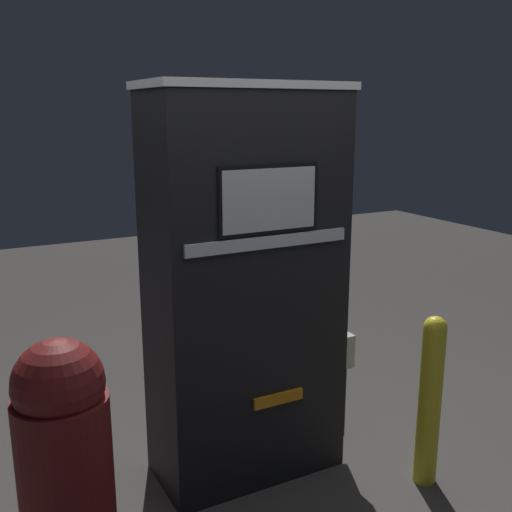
# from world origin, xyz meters

# --- Properties ---
(ground_plane) EXTENTS (14.00, 14.00, 0.00)m
(ground_plane) POSITION_xyz_m (0.00, 0.00, 0.00)
(ground_plane) COLOR #423F3D
(gas_pump) EXTENTS (1.13, 0.56, 2.19)m
(gas_pump) POSITION_xyz_m (0.00, 0.26, 1.10)
(gas_pump) COLOR black
(gas_pump) RESTS_ON ground_plane
(safety_bollard) EXTENTS (0.13, 0.13, 0.98)m
(safety_bollard) POSITION_xyz_m (0.83, -0.35, 0.52)
(safety_bollard) COLOR yellow
(safety_bollard) RESTS_ON ground_plane
(trash_bin) EXTENTS (0.41, 0.41, 1.13)m
(trash_bin) POSITION_xyz_m (-1.08, -0.12, 0.58)
(trash_bin) COLOR maroon
(trash_bin) RESTS_ON ground_plane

